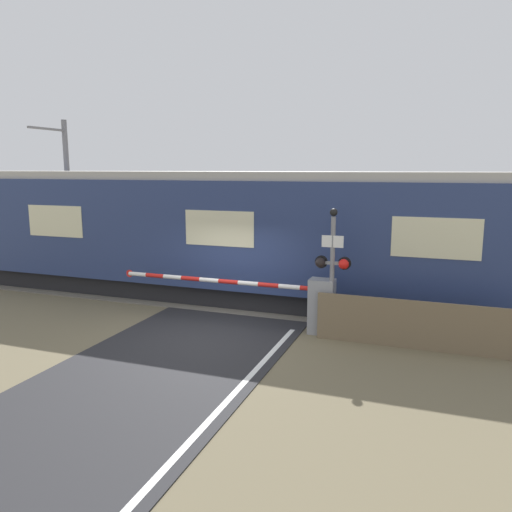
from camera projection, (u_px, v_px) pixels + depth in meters
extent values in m
plane|color=#6B6047|center=(208.00, 335.00, 11.97)|extent=(80.00, 80.00, 0.00)
cube|color=#666056|center=(256.00, 300.00, 15.05)|extent=(36.00, 3.20, 0.03)
cube|color=#595451|center=(247.00, 304.00, 14.37)|extent=(36.00, 0.08, 0.10)
cube|color=#595451|center=(264.00, 293.00, 15.70)|extent=(36.00, 0.08, 0.10)
cube|color=black|center=(239.00, 290.00, 15.18)|extent=(18.58, 2.37, 0.60)
cube|color=navy|center=(239.00, 231.00, 14.87)|extent=(20.19, 2.79, 3.01)
cube|color=#ADA89E|center=(238.00, 176.00, 14.59)|extent=(19.79, 2.56, 0.24)
cube|color=beige|center=(436.00, 238.00, 11.66)|extent=(2.02, 0.02, 0.96)
cube|color=beige|center=(219.00, 228.00, 13.53)|extent=(2.02, 0.02, 0.96)
cube|color=beige|center=(55.00, 221.00, 15.41)|extent=(2.02, 0.02, 0.96)
cube|color=gray|center=(322.00, 306.00, 11.97)|extent=(0.60, 0.44, 1.34)
cylinder|color=gray|center=(322.00, 290.00, 11.90)|extent=(0.16, 0.16, 0.18)
cylinder|color=red|center=(311.00, 289.00, 11.99)|extent=(0.54, 0.11, 0.11)
cylinder|color=white|center=(289.00, 287.00, 12.17)|extent=(0.54, 0.11, 0.11)
cylinder|color=red|center=(269.00, 285.00, 12.35)|extent=(0.54, 0.11, 0.11)
cylinder|color=white|center=(248.00, 283.00, 12.54)|extent=(0.54, 0.11, 0.11)
cylinder|color=red|center=(229.00, 282.00, 12.72)|extent=(0.54, 0.11, 0.11)
cylinder|color=white|center=(209.00, 280.00, 12.90)|extent=(0.54, 0.11, 0.11)
cylinder|color=red|center=(191.00, 279.00, 13.08)|extent=(0.54, 0.11, 0.11)
cylinder|color=white|center=(173.00, 277.00, 13.27)|extent=(0.54, 0.11, 0.11)
cylinder|color=red|center=(155.00, 276.00, 13.45)|extent=(0.54, 0.11, 0.11)
cylinder|color=white|center=(138.00, 274.00, 13.63)|extent=(0.54, 0.11, 0.11)
cylinder|color=red|center=(130.00, 273.00, 13.72)|extent=(0.20, 0.02, 0.20)
cylinder|color=gray|center=(332.00, 277.00, 11.66)|extent=(0.11, 0.11, 2.85)
cube|color=gray|center=(332.00, 263.00, 11.60)|extent=(0.67, 0.07, 0.07)
sphere|color=black|center=(320.00, 263.00, 11.65)|extent=(0.24, 0.24, 0.24)
sphere|color=red|center=(344.00, 264.00, 11.46)|extent=(0.24, 0.24, 0.24)
cylinder|color=black|center=(321.00, 262.00, 11.75)|extent=(0.30, 0.06, 0.30)
cylinder|color=black|center=(345.00, 263.00, 11.56)|extent=(0.30, 0.06, 0.30)
cube|color=white|center=(333.00, 241.00, 11.47)|extent=(0.51, 0.02, 0.28)
sphere|color=black|center=(334.00, 212.00, 11.40)|extent=(0.18, 0.18, 0.18)
cylinder|color=slate|center=(69.00, 196.00, 19.34)|extent=(0.20, 0.20, 5.75)
cube|color=slate|center=(47.00, 129.00, 18.08)|extent=(0.10, 1.80, 0.08)
cube|color=#726047|center=(415.00, 325.00, 10.93)|extent=(4.36, 0.06, 1.10)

